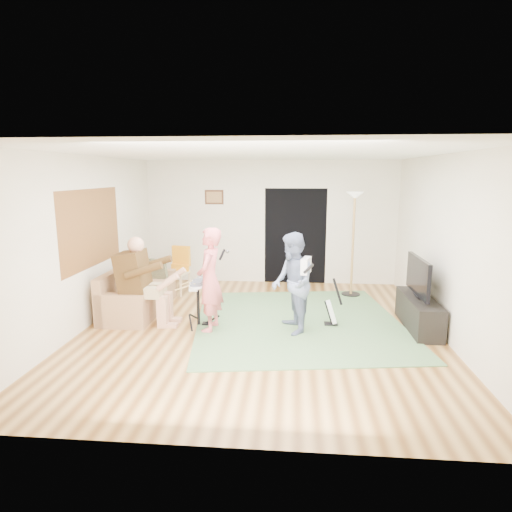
{
  "coord_description": "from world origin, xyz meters",
  "views": [
    {
      "loc": [
        0.5,
        -6.39,
        2.41
      ],
      "look_at": [
        -0.09,
        0.3,
        1.11
      ],
      "focal_mm": 30.0,
      "sensor_mm": 36.0,
      "label": 1
    }
  ],
  "objects": [
    {
      "name": "dining_chair",
      "position": [
        -1.82,
        1.89,
        0.34
      ],
      "size": [
        0.5,
        0.52,
        0.96
      ],
      "rotation": [
        0.0,
        0.0,
        -0.26
      ],
      "color": "beige",
      "rests_on": "floor"
    },
    {
      "name": "television",
      "position": [
        2.45,
        0.26,
        0.85
      ],
      "size": [
        0.06,
        1.1,
        0.58
      ],
      "primitive_type": "cube",
      "color": "black",
      "rests_on": "tv_cabinet"
    },
    {
      "name": "walls",
      "position": [
        0.0,
        0.0,
        1.35
      ],
      "size": [
        5.5,
        6.0,
        2.7
      ],
      "primitive_type": null,
      "color": "beige",
      "rests_on": "floor"
    },
    {
      "name": "torchiere_lamp",
      "position": [
        1.68,
        2.06,
        1.42
      ],
      "size": [
        0.37,
        0.37,
        2.06
      ],
      "color": "black",
      "rests_on": "floor"
    },
    {
      "name": "drum_kit",
      "position": [
        -1.0,
        0.09,
        0.33
      ],
      "size": [
        0.41,
        0.73,
        0.75
      ],
      "color": "black",
      "rests_on": "floor"
    },
    {
      "name": "window_blinds",
      "position": [
        -2.74,
        0.2,
        1.55
      ],
      "size": [
        0.0,
        2.05,
        2.05
      ],
      "primitive_type": "plane",
      "rotation": [
        1.57,
        0.0,
        1.57
      ],
      "color": "brown",
      "rests_on": "walls"
    },
    {
      "name": "singer",
      "position": [
        -0.77,
        -0.1,
        0.81
      ],
      "size": [
        0.43,
        0.62,
        1.62
      ],
      "primitive_type": "imported",
      "rotation": [
        0.0,
        0.0,
        -1.65
      ],
      "color": "#D05A5E",
      "rests_on": "floor"
    },
    {
      "name": "guitarist",
      "position": [
        0.5,
        -0.08,
        0.78
      ],
      "size": [
        0.75,
        0.87,
        1.55
      ],
      "primitive_type": "imported",
      "rotation": [
        0.0,
        0.0,
        -1.34
      ],
      "color": "slate",
      "rests_on": "floor"
    },
    {
      "name": "tv_cabinet",
      "position": [
        2.5,
        0.26,
        0.25
      ],
      "size": [
        0.4,
        1.4,
        0.5
      ],
      "primitive_type": "cube",
      "color": "black",
      "rests_on": "floor"
    },
    {
      "name": "drummer",
      "position": [
        -1.86,
        0.09,
        0.56
      ],
      "size": [
        0.93,
        0.52,
        1.43
      ],
      "color": "#493114",
      "rests_on": "sofa"
    },
    {
      "name": "guitar_spare",
      "position": [
        1.14,
        0.27,
        0.22
      ],
      "size": [
        0.28,
        0.25,
        0.78
      ],
      "color": "black",
      "rests_on": "floor"
    },
    {
      "name": "floor",
      "position": [
        0.0,
        0.0,
        0.0
      ],
      "size": [
        6.0,
        6.0,
        0.0
      ],
      "primitive_type": "plane",
      "color": "brown",
      "rests_on": "ground"
    },
    {
      "name": "sofa",
      "position": [
        -2.29,
        0.74,
        0.26
      ],
      "size": [
        0.8,
        1.95,
        0.79
      ],
      "color": "#9F754F",
      "rests_on": "floor"
    },
    {
      "name": "ceiling",
      "position": [
        0.0,
        0.0,
        2.7
      ],
      "size": [
        6.0,
        6.0,
        0.0
      ],
      "primitive_type": "plane",
      "rotation": [
        3.14,
        0.0,
        0.0
      ],
      "color": "white",
      "rests_on": "walls"
    },
    {
      "name": "area_rug",
      "position": [
        0.61,
        0.38,
        0.01
      ],
      "size": [
        3.76,
        3.96,
        0.02
      ],
      "primitive_type": "cube",
      "rotation": [
        0.0,
        0.0,
        0.14
      ],
      "color": "#4A6F43",
      "rests_on": "floor"
    },
    {
      "name": "picture_frame",
      "position": [
        -1.25,
        2.99,
        1.9
      ],
      "size": [
        0.42,
        0.03,
        0.32
      ],
      "primitive_type": "cube",
      "color": "#3F2314",
      "rests_on": "walls"
    },
    {
      "name": "doorway",
      "position": [
        0.55,
        2.99,
        1.05
      ],
      "size": [
        2.1,
        0.0,
        2.1
      ],
      "primitive_type": "plane",
      "rotation": [
        1.57,
        0.0,
        0.0
      ],
      "color": "black",
      "rests_on": "walls"
    },
    {
      "name": "microphone",
      "position": [
        -0.57,
        -0.1,
        1.21
      ],
      "size": [
        0.06,
        0.06,
        0.24
      ],
      "primitive_type": null,
      "color": "black",
      "rests_on": "singer"
    },
    {
      "name": "guitar_held",
      "position": [
        0.7,
        -0.08,
        1.06
      ],
      "size": [
        0.27,
        0.61,
        0.26
      ],
      "primitive_type": null,
      "rotation": [
        0.0,
        0.0,
        -0.25
      ],
      "color": "silver",
      "rests_on": "guitarist"
    }
  ]
}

